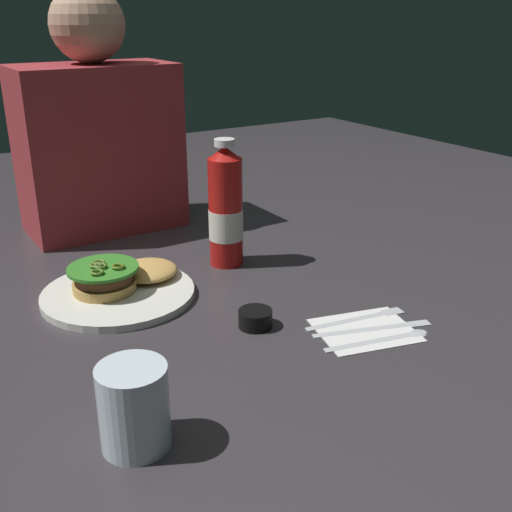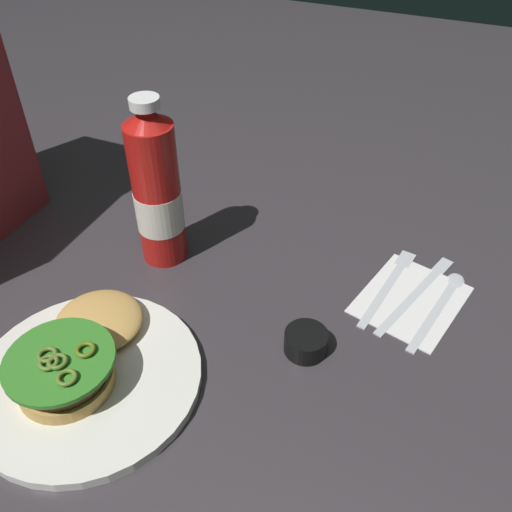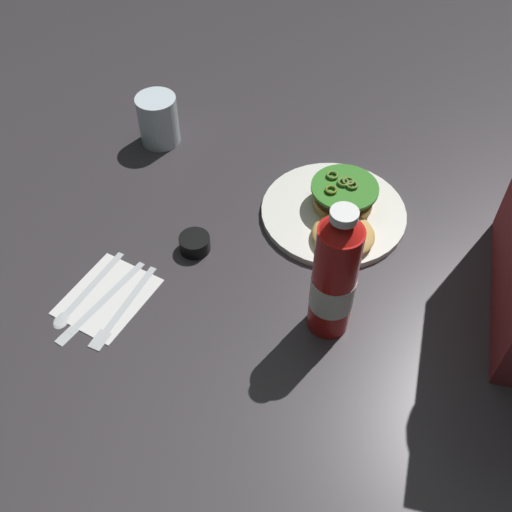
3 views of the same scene
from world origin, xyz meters
name	(u,v)px [view 2 (image 2 of 3)]	position (x,y,z in m)	size (l,w,h in m)	color
ground_plane	(219,376)	(0.00, 0.00, 0.00)	(3.00, 3.00, 0.00)	#353034
dinner_plate	(88,378)	(-0.07, 0.14, 0.01)	(0.27, 0.27, 0.01)	silver
burger_sandwich	(77,351)	(-0.06, 0.16, 0.03)	(0.21, 0.13, 0.05)	tan
ketchup_bottle	(157,192)	(0.17, 0.18, 0.11)	(0.07, 0.07, 0.25)	red
condiment_cup	(306,342)	(0.08, -0.08, 0.01)	(0.06, 0.06, 0.03)	black
napkin	(411,299)	(0.22, -0.19, 0.00)	(0.15, 0.12, 0.00)	white
spoon_utensil	(445,297)	(0.24, -0.23, 0.00)	(0.18, 0.05, 0.00)	silver
butter_knife	(420,288)	(0.25, -0.20, 0.00)	(0.20, 0.08, 0.00)	silver
fork_utensil	(392,279)	(0.25, -0.16, 0.00)	(0.18, 0.05, 0.00)	silver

